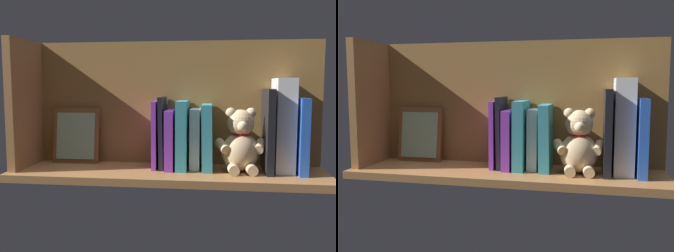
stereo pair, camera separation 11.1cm
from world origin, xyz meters
TOP-DOWN VIEW (x-y plane):
  - ground_plane at (0.00, 0.00)cm, footprint 92.11×25.40cm
  - shelf_back_panel at (0.00, -10.45)cm, footprint 92.11×1.50cm
  - shelf_side_divider at (44.05, 0.00)cm, footprint 2.40×19.40cm
  - book_0 at (-37.89, -1.94)cm, footprint 2.45×14.73cm
  - dictionary_thick_white at (-33.29, -2.79)cm, footprint 5.42×12.82cm
  - book_1 at (-28.91, -1.79)cm, footprint 2.01×15.03cm
  - teddy_bear at (-21.11, -0.53)cm, footprint 15.01×12.45cm
  - book_2 at (-11.48, -2.71)cm, footprint 3.37×13.19cm
  - book_3 at (-7.84, -3.90)cm, footprint 2.95×10.80cm
  - book_4 at (-4.09, -2.71)cm, footprint 3.20×13.19cm
  - book_5 at (-0.55, -2.69)cm, footprint 2.56×13.22cm
  - book_6 at (2.02, -3.43)cm, footprint 1.62×11.74cm
  - book_7 at (4.02, -3.49)cm, footprint 1.41×11.62cm
  - picture_frame_leaning at (30.84, -7.12)cm, footprint 14.93×3.80cm

SIDE VIEW (x-z plane):
  - ground_plane at x=0.00cm, z-range -2.20..0.00cm
  - teddy_bear at x=-21.11cm, z-range -1.11..17.45cm
  - picture_frame_leaning at x=30.84cm, z-range -0.08..17.65cm
  - book_5 at x=-0.55cm, z-range 0.00..17.64cm
  - book_3 at x=-7.84cm, z-range 0.00..17.94cm
  - book_2 at x=-11.48cm, z-range -0.03..19.39cm
  - book_7 at x=4.02cm, z-range 0.00..20.23cm
  - book_4 at x=-4.09cm, z-range 0.00..20.36cm
  - book_0 at x=-37.89cm, z-range 0.00..21.44cm
  - book_6 at x=2.02cm, z-range -0.01..21.51cm
  - book_1 at x=-28.91cm, z-range 0.00..23.94cm
  - dictionary_thick_white at x=-33.29cm, z-range 0.00..26.98cm
  - shelf_back_panel at x=0.00cm, z-range 0.00..38.72cm
  - shelf_side_divider at x=44.05cm, z-range 0.00..38.72cm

